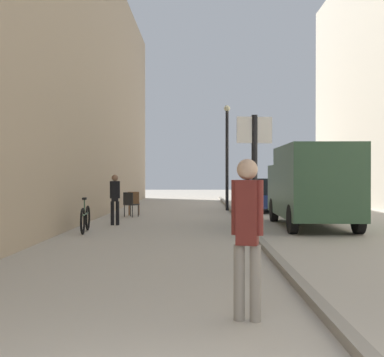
# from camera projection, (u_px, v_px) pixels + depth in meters

# --- Properties ---
(ground_plane) EXTENTS (80.00, 80.00, 0.00)m
(ground_plane) POSITION_uv_depth(u_px,v_px,m) (194.00, 230.00, 14.55)
(ground_plane) COLOR #A8A093
(building_facade_left) EXTENTS (2.08, 40.00, 10.68)m
(building_facade_left) POSITION_uv_depth(u_px,v_px,m) (35.00, 47.00, 14.58)
(building_facade_left) COLOR gray
(building_facade_left) RESTS_ON ground_plane
(kerb_strip) EXTENTS (0.16, 40.00, 0.12)m
(kerb_strip) POSITION_uv_depth(u_px,v_px,m) (248.00, 228.00, 14.52)
(kerb_strip) COLOR gray
(kerb_strip) RESTS_ON ground_plane
(pedestrian_main_foreground) EXTENTS (0.32, 0.21, 1.62)m
(pedestrian_main_foreground) POSITION_uv_depth(u_px,v_px,m) (115.00, 196.00, 15.85)
(pedestrian_main_foreground) COLOR black
(pedestrian_main_foreground) RESTS_ON ground_plane
(pedestrian_mid_block) EXTENTS (0.35, 0.24, 1.77)m
(pedestrian_mid_block) POSITION_uv_depth(u_px,v_px,m) (247.00, 227.00, 5.45)
(pedestrian_mid_block) COLOR gray
(pedestrian_mid_block) RESTS_ON ground_plane
(delivery_van) EXTENTS (2.04, 5.18, 2.47)m
(delivery_van) POSITION_uv_depth(u_px,v_px,m) (312.00, 184.00, 15.26)
(delivery_van) COLOR #335138
(delivery_van) RESTS_ON ground_plane
(parked_car) EXTENTS (2.00, 4.28, 1.45)m
(parked_car) POSITION_uv_depth(u_px,v_px,m) (268.00, 195.00, 22.35)
(parked_car) COLOR navy
(parked_car) RESTS_ON ground_plane
(street_sign_post) EXTENTS (0.60, 0.11, 2.60)m
(street_sign_post) POSITION_uv_depth(u_px,v_px,m) (254.00, 178.00, 8.32)
(street_sign_post) COLOR black
(street_sign_post) RESTS_ON ground_plane
(lamp_post) EXTENTS (0.28, 0.28, 4.76)m
(lamp_post) POSITION_uv_depth(u_px,v_px,m) (227.00, 150.00, 22.55)
(lamp_post) COLOR black
(lamp_post) RESTS_ON ground_plane
(bicycle_leaning) EXTENTS (0.23, 1.77, 0.98)m
(bicycle_leaning) POSITION_uv_depth(u_px,v_px,m) (85.00, 219.00, 13.87)
(bicycle_leaning) COLOR black
(bicycle_leaning) RESTS_ON ground_plane
(cafe_chair_near_window) EXTENTS (0.60, 0.60, 0.94)m
(cafe_chair_near_window) POSITION_uv_depth(u_px,v_px,m) (130.00, 203.00, 18.98)
(cafe_chair_near_window) COLOR black
(cafe_chair_near_window) RESTS_ON ground_plane
(cafe_chair_by_doorway) EXTENTS (0.46, 0.46, 0.94)m
(cafe_chair_by_doorway) POSITION_uv_depth(u_px,v_px,m) (134.00, 202.00, 19.74)
(cafe_chair_by_doorway) COLOR brown
(cafe_chair_by_doorway) RESTS_ON ground_plane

